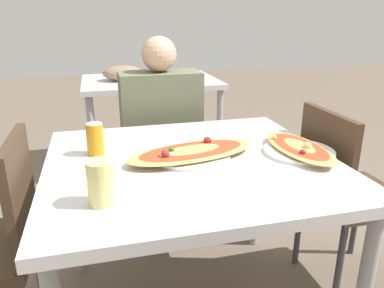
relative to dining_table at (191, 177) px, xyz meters
The scene contains 9 objects.
dining_table is the anchor object (origin of this frame).
chair_far_seated 0.83m from the dining_table, 89.31° to the left, with size 0.40×0.40×0.87m.
chair_side_right 0.74m from the dining_table, ahead, with size 0.40×0.40×0.87m.
person_seated 0.71m from the dining_table, 89.20° to the left, with size 0.43×0.25×1.14m.
pizza_main 0.09m from the dining_table, 69.70° to the left, with size 0.55×0.31×0.06m.
soda_can 0.40m from the dining_table, 156.40° to the left, with size 0.07×0.07×0.12m.
drink_glass 0.45m from the dining_table, 141.40° to the right, with size 0.08×0.08×0.13m.
pizza_second 0.44m from the dining_table, ahead, with size 0.28×0.41×0.06m.
background_table 1.83m from the dining_table, 87.62° to the left, with size 1.10×0.80×0.85m.
Camera 1 is at (-0.33, -1.27, 1.25)m, focal length 35.00 mm.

